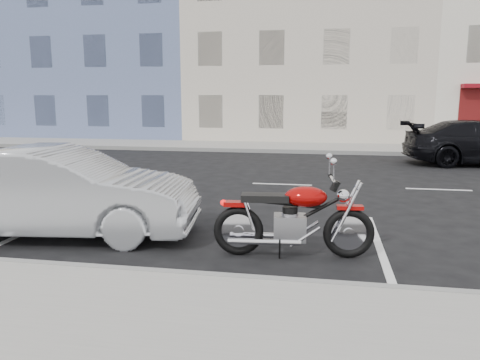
{
  "coord_description": "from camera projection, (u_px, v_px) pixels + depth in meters",
  "views": [
    {
      "loc": [
        -0.91,
        -12.41,
        2.35
      ],
      "look_at": [
        -2.44,
        -3.92,
        0.8
      ],
      "focal_mm": 35.0,
      "sensor_mm": 36.0,
      "label": 1
    }
  ],
  "objects": [
    {
      "name": "sidewalk_far",
      "position": [
        234.0,
        146.0,
        21.57
      ],
      "size": [
        80.0,
        3.4,
        0.15
      ],
      "primitive_type": "cube",
      "color": "gray",
      "rests_on": "ground"
    },
    {
      "name": "bldg_blue",
      "position": [
        117.0,
        29.0,
        29.37
      ],
      "size": [
        12.0,
        12.0,
        13.0
      ],
      "primitive_type": "cube",
      "color": "slate",
      "rests_on": "ground"
    },
    {
      "name": "sedan_silver",
      "position": [
        59.0,
        192.0,
        7.87
      ],
      "size": [
        4.77,
        2.16,
        1.52
      ],
      "primitive_type": "imported",
      "rotation": [
        0.0,
        0.0,
        1.69
      ],
      "color": "#A9ACB1",
      "rests_on": "ground"
    },
    {
      "name": "curb_near",
      "position": [
        15.0,
        265.0,
        6.36
      ],
      "size": [
        80.0,
        0.12,
        0.16
      ],
      "primitive_type": "cube",
      "color": "gray",
      "rests_on": "ground"
    },
    {
      "name": "bldg_cream",
      "position": [
        309.0,
        37.0,
        27.39
      ],
      "size": [
        12.0,
        12.0,
        11.5
      ],
      "primitive_type": "cube",
      "color": "beige",
      "rests_on": "ground"
    },
    {
      "name": "ground",
      "position": [
        358.0,
        187.0,
        12.28
      ],
      "size": [
        120.0,
        120.0,
        0.0
      ],
      "primitive_type": "plane",
      "color": "black",
      "rests_on": "ground"
    },
    {
      "name": "curb_far",
      "position": [
        227.0,
        150.0,
        19.92
      ],
      "size": [
        80.0,
        0.12,
        0.16
      ],
      "primitive_type": "cube",
      "color": "gray",
      "rests_on": "ground"
    },
    {
      "name": "motorcycle",
      "position": [
        351.0,
        222.0,
        6.8
      ],
      "size": [
        2.37,
        0.78,
        1.19
      ],
      "rotation": [
        0.0,
        0.0,
        0.1
      ],
      "color": "black",
      "rests_on": "ground"
    }
  ]
}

